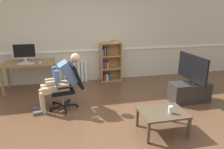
% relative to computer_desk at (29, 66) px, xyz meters
% --- Properties ---
extents(ground_plane, '(18.00, 18.00, 0.00)m').
position_rel_computer_desk_xyz_m(ground_plane, '(1.77, -2.15, -0.65)').
color(ground_plane, brown).
extents(back_wall, '(12.00, 0.13, 2.70)m').
position_rel_computer_desk_xyz_m(back_wall, '(1.77, 0.50, 0.69)').
color(back_wall, beige).
rests_on(back_wall, ground_plane).
extents(computer_desk, '(1.29, 0.68, 0.76)m').
position_rel_computer_desk_xyz_m(computer_desk, '(0.00, 0.00, 0.00)').
color(computer_desk, olive).
rests_on(computer_desk, ground_plane).
extents(imac_monitor, '(0.57, 0.14, 0.49)m').
position_rel_computer_desk_xyz_m(imac_monitor, '(-0.08, 0.08, 0.38)').
color(imac_monitor, silver).
rests_on(imac_monitor, computer_desk).
extents(keyboard, '(0.39, 0.12, 0.02)m').
position_rel_computer_desk_xyz_m(keyboard, '(-0.04, -0.14, 0.11)').
color(keyboard, silver).
rests_on(keyboard, computer_desk).
extents(computer_mouse, '(0.06, 0.10, 0.03)m').
position_rel_computer_desk_xyz_m(computer_mouse, '(0.30, -0.12, 0.12)').
color(computer_mouse, white).
rests_on(computer_mouse, computer_desk).
extents(bookshelf, '(0.62, 0.29, 1.20)m').
position_rel_computer_desk_xyz_m(bookshelf, '(2.20, 0.29, -0.08)').
color(bookshelf, '#AD7F4C').
rests_on(bookshelf, ground_plane).
extents(radiator, '(0.90, 0.08, 0.62)m').
position_rel_computer_desk_xyz_m(radiator, '(1.08, 0.39, -0.34)').
color(radiator, white).
rests_on(radiator, ground_plane).
extents(office_chair, '(0.76, 0.63, 0.99)m').
position_rel_computer_desk_xyz_m(office_chair, '(0.97, -1.24, -0.13)').
color(office_chair, black).
rests_on(office_chair, ground_plane).
extents(person_seated, '(1.06, 0.48, 1.19)m').
position_rel_computer_desk_xyz_m(person_seated, '(0.82, -1.27, -0.01)').
color(person_seated, tan).
rests_on(person_seated, ground_plane).
extents(tv_stand, '(0.90, 0.43, 0.45)m').
position_rel_computer_desk_xyz_m(tv_stand, '(3.71, -1.55, -0.43)').
color(tv_stand, '#2D2823').
rests_on(tv_stand, ground_plane).
extents(tv_screen, '(0.21, 1.01, 0.66)m').
position_rel_computer_desk_xyz_m(tv_screen, '(3.71, -1.55, 0.14)').
color(tv_screen, black).
rests_on(tv_screen, tv_stand).
extents(coffee_table, '(0.78, 0.58, 0.39)m').
position_rel_computer_desk_xyz_m(coffee_table, '(2.52, -2.59, -0.31)').
color(coffee_table, '#4C3D2D').
rests_on(coffee_table, ground_plane).
extents(drinking_glass, '(0.07, 0.07, 0.13)m').
position_rel_computer_desk_xyz_m(drinking_glass, '(2.62, -2.66, -0.20)').
color(drinking_glass, silver).
rests_on(drinking_glass, coffee_table).
extents(spare_remote, '(0.12, 0.14, 0.02)m').
position_rel_computer_desk_xyz_m(spare_remote, '(2.64, -2.60, -0.26)').
color(spare_remote, white).
rests_on(spare_remote, coffee_table).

